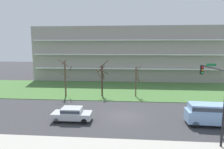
{
  "coord_description": "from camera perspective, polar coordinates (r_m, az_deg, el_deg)",
  "views": [
    {
      "loc": [
        0.26,
        -21.59,
        8.32
      ],
      "look_at": [
        -1.93,
        6.0,
        4.2
      ],
      "focal_mm": 29.69,
      "sensor_mm": 36.0,
      "label": 1
    }
  ],
  "objects": [
    {
      "name": "grass_lawn_strip",
      "position": [
        36.54,
        4.04,
        -4.66
      ],
      "size": [
        80.0,
        16.0,
        0.08
      ],
      "primitive_type": "cube",
      "color": "#477238",
      "rests_on": "ground"
    },
    {
      "name": "van_blue_center_left",
      "position": [
        22.67,
        28.36,
        -10.37
      ],
      "size": [
        5.3,
        2.28,
        2.36
      ],
      "rotation": [
        0.0,
        0.0,
        -0.05
      ],
      "color": "#8CB2E0",
      "rests_on": "ground"
    },
    {
      "name": "tree_far_left",
      "position": [
        31.93,
        -14.16,
        -0.66
      ],
      "size": [
        2.12,
        2.15,
        6.35
      ],
      "color": "brown",
      "rests_on": "ground"
    },
    {
      "name": "apartment_building",
      "position": [
        50.15,
        4.28,
        6.47
      ],
      "size": [
        45.43,
        14.01,
        13.19
      ],
      "color": "#9E938C",
      "rests_on": "ground"
    },
    {
      "name": "tree_left",
      "position": [
        31.29,
        -3.07,
        -1.1
      ],
      "size": [
        2.22,
        2.24,
        6.11
      ],
      "color": "#423023",
      "rests_on": "ground"
    },
    {
      "name": "ground",
      "position": [
        23.14,
        3.69,
        -12.63
      ],
      "size": [
        160.0,
        160.0,
        0.0
      ],
      "primitive_type": "plane",
      "color": "#38383A"
    },
    {
      "name": "tree_center",
      "position": [
        31.08,
        7.46,
        -1.83
      ],
      "size": [
        1.5,
        1.49,
        5.22
      ],
      "color": "brown",
      "rests_on": "ground"
    },
    {
      "name": "sedan_silver_near_left",
      "position": [
        21.82,
        -12.21,
        -11.69
      ],
      "size": [
        4.42,
        1.86,
        1.57
      ],
      "rotation": [
        0.0,
        0.0,
        0.01
      ],
      "color": "#B7BABF",
      "rests_on": "ground"
    },
    {
      "name": "traffic_signal_mast",
      "position": [
        18.85,
        29.23,
        -3.85
      ],
      "size": [
        0.9,
        5.39,
        6.82
      ],
      "color": "black",
      "rests_on": "ground"
    }
  ]
}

